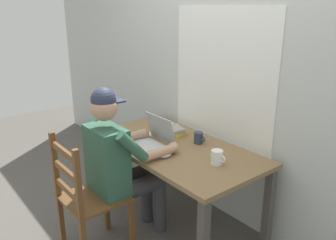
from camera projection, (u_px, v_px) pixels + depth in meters
ground_plane at (174, 221)px, 2.99m from camera, size 8.00×8.00×0.00m
back_wall at (219, 65)px, 2.86m from camera, size 6.00×0.08×2.60m
desk at (175, 156)px, 2.80m from camera, size 1.47×0.77×0.70m
seated_person at (120, 160)px, 2.56m from camera, size 0.50×0.60×1.24m
wooden_chair at (87, 199)px, 2.46m from camera, size 0.42×0.42×0.94m
laptop at (152, 139)px, 2.77m from camera, size 0.33×0.29×0.23m
computer_mouse at (166, 155)px, 2.55m from camera, size 0.06×0.10×0.03m
coffee_mug_white at (217, 157)px, 2.43m from camera, size 0.12×0.08×0.10m
coffee_mug_dark at (199, 138)px, 2.80m from camera, size 0.11×0.07×0.09m
book_stack_main at (175, 131)px, 3.00m from camera, size 0.20×0.17×0.06m
paper_pile_near_laptop at (162, 134)px, 3.01m from camera, size 0.29×0.26×0.01m
paper_pile_back_corner at (164, 125)px, 3.24m from camera, size 0.23×0.24×0.01m
paper_pile_side at (174, 129)px, 3.13m from camera, size 0.25×0.21×0.01m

